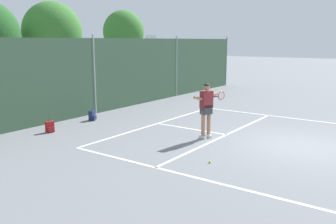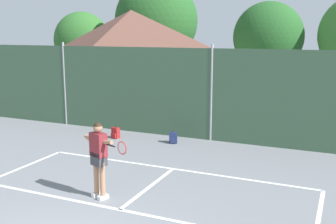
{
  "view_description": "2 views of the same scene",
  "coord_description": "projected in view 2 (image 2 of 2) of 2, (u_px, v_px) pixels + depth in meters",
  "views": [
    {
      "loc": [
        -11.21,
        -2.97,
        3.24
      ],
      "look_at": [
        -1.02,
        4.27,
        0.77
      ],
      "focal_mm": 38.8,
      "sensor_mm": 36.0,
      "label": 1
    },
    {
      "loc": [
        4.42,
        -4.82,
        3.91
      ],
      "look_at": [
        -0.29,
        5.79,
        1.61
      ],
      "focal_mm": 43.32,
      "sensor_mm": 36.0,
      "label": 2
    }
  ],
  "objects": [
    {
      "name": "clubhouse_building",
      "position": [
        132.0,
        58.0,
        20.95
      ],
      "size": [
        6.59,
        5.74,
        5.0
      ],
      "color": "beige",
      "rests_on": "ground"
    },
    {
      "name": "chainlink_fence",
      "position": [
        211.0,
        95.0,
        14.58
      ],
      "size": [
        26.09,
        0.09,
        3.49
      ],
      "color": "#38563D",
      "rests_on": "ground"
    },
    {
      "name": "treeline_backdrop",
      "position": [
        232.0,
        31.0,
        23.02
      ],
      "size": [
        27.92,
        4.65,
        7.14
      ],
      "color": "brown",
      "rests_on": "ground"
    },
    {
      "name": "tennis_player",
      "position": [
        99.0,
        153.0,
        9.5
      ],
      "size": [
        1.4,
        0.46,
        1.85
      ],
      "color": "silver",
      "rests_on": "ground"
    },
    {
      "name": "backpack_red",
      "position": [
        115.0,
        133.0,
        15.14
      ],
      "size": [
        0.31,
        0.29,
        0.46
      ],
      "color": "maroon",
      "rests_on": "ground"
    },
    {
      "name": "backpack_navy",
      "position": [
        173.0,
        138.0,
        14.45
      ],
      "size": [
        0.33,
        0.31,
        0.46
      ],
      "color": "navy",
      "rests_on": "ground"
    }
  ]
}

